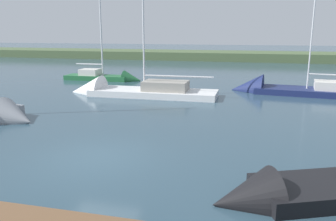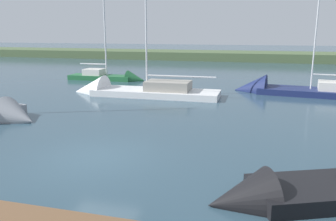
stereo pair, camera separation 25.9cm
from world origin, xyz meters
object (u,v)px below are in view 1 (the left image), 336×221
at_px(sailboat_far_left, 324,193).
at_px(sailboat_behind_pier, 126,93).
at_px(sailboat_mid_channel, 290,92).
at_px(sailboat_outer_mooring, 109,78).

relative_size(sailboat_far_left, sailboat_behind_pier, 0.64).
relative_size(sailboat_mid_channel, sailboat_behind_pier, 0.89).
xyz_separation_m(sailboat_far_left, sailboat_mid_channel, (-0.67, -15.92, -0.03)).
relative_size(sailboat_mid_channel, sailboat_outer_mooring, 1.31).
distance_m(sailboat_mid_channel, sailboat_outer_mooring, 15.37).
relative_size(sailboat_far_left, sailboat_outer_mooring, 0.95).
distance_m(sailboat_far_left, sailboat_outer_mooring, 23.84).
bearing_deg(sailboat_mid_channel, sailboat_behind_pier, 22.94).
height_order(sailboat_far_left, sailboat_mid_channel, sailboat_mid_channel).
bearing_deg(sailboat_far_left, sailboat_outer_mooring, -75.97).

